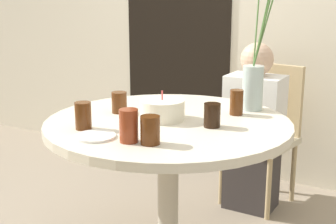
{
  "coord_description": "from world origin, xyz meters",
  "views": [
    {
      "loc": [
        1.08,
        -1.86,
        1.36
      ],
      "look_at": [
        0.0,
        0.0,
        0.8
      ],
      "focal_mm": 50.0,
      "sensor_mm": 36.0,
      "label": 1
    }
  ],
  "objects": [
    {
      "name": "wall_back",
      "position": [
        0.0,
        1.38,
        1.3
      ],
      "size": [
        8.0,
        0.05,
        2.6
      ],
      "color": "beige",
      "rests_on": "ground_plane"
    },
    {
      "name": "drink_glass_5",
      "position": [
        0.24,
        0.26,
        0.82
      ],
      "size": [
        0.07,
        0.07,
        0.13
      ],
      "color": "#51280F",
      "rests_on": "dining_table"
    },
    {
      "name": "birthday_cake",
      "position": [
        -0.03,
        -0.01,
        0.81
      ],
      "size": [
        0.22,
        0.22,
        0.14
      ],
      "color": "white",
      "rests_on": "dining_table"
    },
    {
      "name": "side_plate",
      "position": [
        -0.13,
        -0.39,
        0.77
      ],
      "size": [
        0.17,
        0.17,
        0.01
      ],
      "color": "white",
      "rests_on": "dining_table"
    },
    {
      "name": "dining_table",
      "position": [
        0.0,
        0.0,
        0.63
      ],
      "size": [
        1.18,
        1.18,
        0.76
      ],
      "color": "beige",
      "rests_on": "ground_plane"
    },
    {
      "name": "person_boy",
      "position": [
        0.14,
        0.83,
        0.5
      ],
      "size": [
        0.34,
        0.24,
        1.06
      ],
      "color": "#383333",
      "rests_on": "ground_plane"
    },
    {
      "name": "drink_glass_0",
      "position": [
        0.03,
        -0.37,
        0.83
      ],
      "size": [
        0.08,
        0.08,
        0.14
      ],
      "color": "maroon",
      "rests_on": "dining_table"
    },
    {
      "name": "doorway_panel",
      "position": [
        -0.71,
        1.35,
        1.02
      ],
      "size": [
        0.9,
        0.01,
        2.05
      ],
      "color": "black",
      "rests_on": "ground_plane"
    },
    {
      "name": "chair_far_back",
      "position": [
        0.16,
        0.99,
        0.51
      ],
      "size": [
        0.46,
        0.46,
        0.9
      ],
      "rotation": [
        0.0,
        0.0,
        -0.17
      ],
      "color": "beige",
      "rests_on": "ground_plane"
    },
    {
      "name": "flower_vase",
      "position": [
        0.29,
        0.4,
        0.98
      ],
      "size": [
        0.21,
        0.23,
        0.72
      ],
      "color": "#B2C6C1",
      "rests_on": "dining_table"
    },
    {
      "name": "drink_glass_4",
      "position": [
        0.12,
        -0.35,
        0.82
      ],
      "size": [
        0.08,
        0.08,
        0.12
      ],
      "color": "#51280F",
      "rests_on": "dining_table"
    },
    {
      "name": "drink_glass_1",
      "position": [
        -0.25,
        -0.32,
        0.82
      ],
      "size": [
        0.07,
        0.07,
        0.12
      ],
      "color": "#51280F",
      "rests_on": "dining_table"
    },
    {
      "name": "drink_glass_3",
      "position": [
        -0.29,
        -0.0,
        0.81
      ],
      "size": [
        0.08,
        0.08,
        0.11
      ],
      "color": "#51280F",
      "rests_on": "dining_table"
    },
    {
      "name": "drink_glass_2",
      "position": [
        0.23,
        -0.0,
        0.82
      ],
      "size": [
        0.08,
        0.08,
        0.11
      ],
      "color": "black",
      "rests_on": "dining_table"
    }
  ]
}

